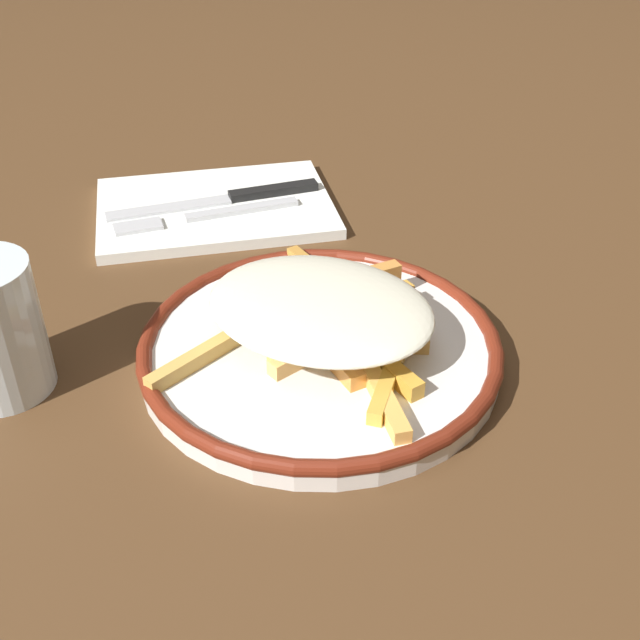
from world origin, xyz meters
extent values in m
plane|color=#50341D|center=(0.00, 0.00, 0.00)|extent=(2.60, 2.60, 0.00)
cylinder|color=silver|center=(0.00, 0.00, 0.01)|extent=(0.26, 0.26, 0.02)
torus|color=maroon|center=(0.00, 0.00, 0.02)|extent=(0.26, 0.26, 0.01)
cube|color=gold|center=(-0.06, -0.03, 0.02)|extent=(0.07, 0.05, 0.01)
cube|color=gold|center=(0.02, -0.05, 0.03)|extent=(0.03, 0.07, 0.01)
cube|color=#F6B64F|center=(0.00, -0.01, 0.04)|extent=(0.03, 0.09, 0.01)
cube|color=#C48737|center=(0.08, -0.02, 0.02)|extent=(0.09, 0.04, 0.01)
cube|color=gold|center=(-0.03, -0.03, 0.02)|extent=(0.09, 0.04, 0.01)
cube|color=#D7883C|center=(-0.01, 0.00, 0.02)|extent=(0.09, 0.03, 0.01)
cube|color=#DAA951|center=(0.00, 0.09, 0.02)|extent=(0.06, 0.08, 0.01)
cube|color=#F7C456|center=(0.02, -0.01, 0.03)|extent=(0.01, 0.09, 0.01)
cube|color=#EFC650|center=(0.01, 0.02, 0.03)|extent=(0.05, 0.07, 0.01)
cube|color=#DCAB53|center=(-0.02, -0.03, 0.02)|extent=(0.04, 0.08, 0.01)
cube|color=#F4B563|center=(-0.01, 0.00, 0.02)|extent=(0.05, 0.09, 0.01)
cube|color=gold|center=(0.00, 0.00, 0.02)|extent=(0.04, 0.08, 0.01)
cube|color=#DFB850|center=(0.04, 0.00, 0.03)|extent=(0.07, 0.01, 0.01)
cube|color=#EBB75C|center=(0.06, 0.02, 0.03)|extent=(0.07, 0.04, 0.01)
cube|color=gold|center=(0.01, -0.01, 0.02)|extent=(0.04, 0.08, 0.01)
cube|color=gold|center=(0.00, -0.03, 0.02)|extent=(0.06, 0.04, 0.01)
cube|color=#CD873C|center=(0.04, -0.04, 0.04)|extent=(0.02, 0.07, 0.01)
cube|color=gold|center=(-0.01, -0.04, 0.02)|extent=(0.01, 0.07, 0.01)
cube|color=#EAB052|center=(-0.08, -0.02, 0.02)|extent=(0.08, 0.01, 0.01)
ellipsoid|color=white|center=(0.00, 0.00, 0.05)|extent=(0.21, 0.21, 0.02)
cube|color=#3B6022|center=(-0.04, -0.02, 0.05)|extent=(0.00, 0.00, 0.00)
cube|color=#376120|center=(0.01, 0.00, 0.05)|extent=(0.00, 0.00, 0.00)
cube|color=#266128|center=(0.00, 0.00, 0.05)|extent=(0.00, 0.00, 0.00)
cube|color=#30621B|center=(0.01, 0.00, 0.05)|extent=(0.00, 0.00, 0.00)
cube|color=#2B6730|center=(-0.03, -0.03, 0.05)|extent=(0.00, 0.00, 0.00)
cube|color=white|center=(0.26, 0.03, 0.01)|extent=(0.18, 0.24, 0.01)
cube|color=silver|center=(0.23, 0.01, 0.01)|extent=(0.02, 0.11, 0.01)
cube|color=silver|center=(0.22, 0.11, 0.01)|extent=(0.02, 0.05, 0.00)
cube|color=black|center=(0.26, -0.03, 0.01)|extent=(0.02, 0.09, 0.01)
cube|color=silver|center=(0.26, 0.08, 0.01)|extent=(0.02, 0.12, 0.00)
camera|label=1|loc=(-0.44, 0.12, 0.35)|focal=44.12mm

